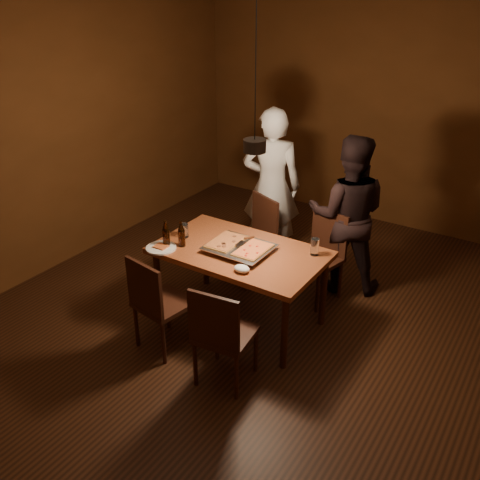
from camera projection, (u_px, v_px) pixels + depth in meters
The scene contains 19 objects.
room_shell at pixel (254, 188), 4.32m from camera, with size 6.00×6.00×6.00m.
dining_table at pixel (240, 257), 4.78m from camera, with size 1.50×0.90×0.75m.
chair_far_left at pixel (257, 231), 5.60m from camera, with size 0.55×0.55×0.49m.
chair_far_right at pixel (322, 248), 5.25m from camera, with size 0.50×0.50×0.49m.
chair_near_left at pixel (156, 297), 4.46m from camera, with size 0.48×0.48×0.49m.
chair_near_right at pixel (220, 329), 4.06m from camera, with size 0.47×0.47×0.49m.
pizza_tray at pixel (239, 249), 4.72m from camera, with size 0.55×0.45×0.05m, color silver.
pizza_meat at pixel (226, 241), 4.78m from camera, with size 0.24×0.37×0.02m, color maroon.
pizza_cheese at pixel (253, 249), 4.64m from camera, with size 0.23×0.37×0.02m, color gold.
spatula at pixel (240, 243), 4.73m from camera, with size 0.09×0.24×0.04m, color silver, non-canonical shape.
beer_bottle_a at pixel (166, 234), 4.76m from camera, with size 0.07×0.07×0.25m.
beer_bottle_b at pixel (182, 234), 4.77m from camera, with size 0.06×0.06×0.24m.
water_glass_left at pixel (184, 231), 4.96m from camera, with size 0.08×0.08×0.13m, color silver.
water_glass_right at pixel (315, 247), 4.64m from camera, with size 0.07×0.07×0.15m, color silver.
plate_slice at pixel (161, 248), 4.77m from camera, with size 0.27×0.27×0.03m.
napkin at pixel (242, 269), 4.39m from camera, with size 0.14×0.10×0.06m, color white.
diner_white at pixel (271, 186), 5.83m from camera, with size 0.63×0.42×1.74m, color silver.
diner_dark at pixel (347, 215), 5.29m from camera, with size 0.79×0.61×1.62m, color black.
pendant_lamp at pixel (255, 144), 4.16m from camera, with size 0.18×0.18×1.10m.
Camera 1 is at (2.11, -3.46, 2.96)m, focal length 40.00 mm.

